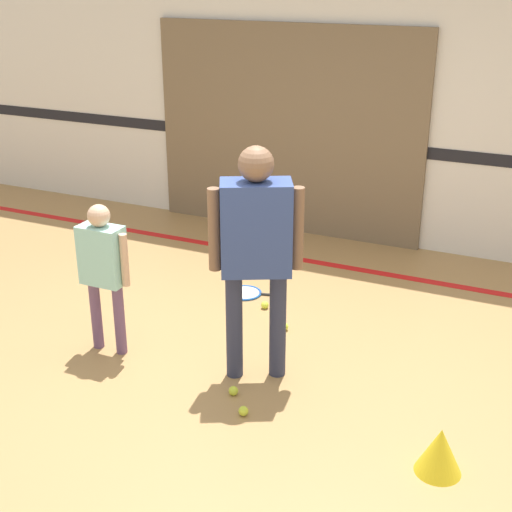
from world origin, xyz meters
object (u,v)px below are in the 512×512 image
object	(u,v)px
tennis_ball_by_spare_racket	(265,305)
tennis_ball_stray_right	(233,391)
person_instructor	(256,240)
person_student_left	(103,263)
racket_spare_on_floor	(246,293)
tennis_ball_stray_left	(284,327)
tennis_ball_near_instructor	(243,411)
training_cone	(440,451)

from	to	relation	value
tennis_ball_by_spare_racket	tennis_ball_stray_right	size ratio (longest dim) A/B	1.00
person_instructor	person_student_left	distance (m)	1.23
person_instructor	tennis_ball_stray_right	world-z (taller)	person_instructor
racket_spare_on_floor	tennis_ball_stray_left	xyz separation A→B (m)	(0.57, -0.49, 0.02)
tennis_ball_stray_left	tennis_ball_stray_right	xyz separation A→B (m)	(0.04, -1.02, 0.00)
person_instructor	tennis_ball_stray_right	size ratio (longest dim) A/B	25.68
racket_spare_on_floor	person_student_left	bearing A→B (deg)	-126.26
racket_spare_on_floor	tennis_ball_near_instructor	distance (m)	1.87
tennis_ball_near_instructor	tennis_ball_stray_right	bearing A→B (deg)	131.46
racket_spare_on_floor	tennis_ball_near_instructor	size ratio (longest dim) A/B	8.45
tennis_ball_by_spare_racket	training_cone	xyz separation A→B (m)	(1.79, -1.53, 0.11)
tennis_ball_stray_right	racket_spare_on_floor	bearing A→B (deg)	112.01
person_student_left	tennis_ball_stray_left	xyz separation A→B (m)	(1.11, 0.85, -0.70)
person_student_left	racket_spare_on_floor	bearing A→B (deg)	68.32
training_cone	person_student_left	bearing A→B (deg)	171.42
tennis_ball_stray_left	tennis_ball_stray_right	bearing A→B (deg)	-87.95
person_instructor	tennis_ball_near_instructor	xyz separation A→B (m)	(0.14, -0.50, -1.02)
racket_spare_on_floor	tennis_ball_by_spare_racket	world-z (taller)	tennis_ball_by_spare_racket
person_student_left	tennis_ball_near_instructor	xyz separation A→B (m)	(1.31, -0.36, -0.70)
training_cone	tennis_ball_stray_right	bearing A→B (deg)	171.30
racket_spare_on_floor	tennis_ball_by_spare_racket	size ratio (longest dim) A/B	8.45
tennis_ball_near_instructor	tennis_ball_by_spare_racket	xyz separation A→B (m)	(-0.51, 1.50, 0.00)
person_student_left	tennis_ball_near_instructor	world-z (taller)	person_student_left
tennis_ball_by_spare_racket	tennis_ball_stray_right	xyz separation A→B (m)	(0.34, -1.31, 0.00)
person_instructor	racket_spare_on_floor	world-z (taller)	person_instructor
tennis_ball_stray_left	person_student_left	bearing A→B (deg)	-142.74
tennis_ball_near_instructor	tennis_ball_by_spare_racket	distance (m)	1.58
tennis_ball_near_instructor	tennis_ball_stray_left	bearing A→B (deg)	99.55
person_instructor	tennis_ball_by_spare_racket	bearing A→B (deg)	83.60
racket_spare_on_floor	tennis_ball_stray_left	world-z (taller)	tennis_ball_stray_left
tennis_ball_near_instructor	training_cone	xyz separation A→B (m)	(1.28, -0.03, 0.11)
racket_spare_on_floor	tennis_ball_stray_right	bearing A→B (deg)	-82.41
tennis_ball_by_spare_racket	racket_spare_on_floor	bearing A→B (deg)	143.68
racket_spare_on_floor	training_cone	world-z (taller)	training_cone
tennis_ball_by_spare_racket	tennis_ball_stray_left	distance (m)	0.43
person_student_left	tennis_ball_by_spare_racket	world-z (taller)	person_student_left
racket_spare_on_floor	tennis_ball_near_instructor	xyz separation A→B (m)	(0.78, -1.70, 0.02)
racket_spare_on_floor	tennis_ball_stray_right	size ratio (longest dim) A/B	8.45
tennis_ball_stray_left	tennis_ball_stray_right	distance (m)	1.02
racket_spare_on_floor	tennis_ball_near_instructor	world-z (taller)	tennis_ball_near_instructor
person_instructor	training_cone	distance (m)	1.77
person_instructor	tennis_ball_near_instructor	distance (m)	1.14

